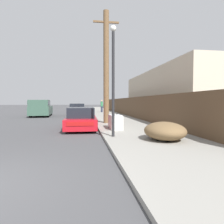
# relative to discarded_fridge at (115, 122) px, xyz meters

# --- Properties ---
(sidewalk_curb) EXTENTS (4.20, 63.00, 0.12)m
(sidewalk_curb) POSITION_rel_discarded_fridge_xyz_m (1.17, 16.33, -0.44)
(sidewalk_curb) COLOR gray
(sidewalk_curb) RESTS_ON ground
(discarded_fridge) EXTENTS (0.65, 1.66, 0.80)m
(discarded_fridge) POSITION_rel_discarded_fridge_xyz_m (0.00, 0.00, 0.00)
(discarded_fridge) COLOR silver
(discarded_fridge) RESTS_ON sidewalk_curb
(parked_sports_car_red) EXTENTS (1.85, 4.76, 1.29)m
(parked_sports_car_red) POSITION_rel_discarded_fridge_xyz_m (-1.87, 1.19, 0.08)
(parked_sports_car_red) COLOR red
(parked_sports_car_red) RESTS_ON ground
(car_parked_mid) EXTENTS (1.96, 4.12, 1.42)m
(car_parked_mid) POSITION_rel_discarded_fridge_xyz_m (-2.41, 13.13, 0.15)
(car_parked_mid) COLOR #5B1E19
(car_parked_mid) RESTS_ON ground
(pickup_truck) EXTENTS (2.39, 5.37, 1.82)m
(pickup_truck) POSITION_rel_discarded_fridge_xyz_m (-6.34, 12.01, 0.41)
(pickup_truck) COLOR #385647
(pickup_truck) RESTS_ON ground
(utility_pole) EXTENTS (1.80, 0.39, 7.84)m
(utility_pole) POSITION_rel_discarded_fridge_xyz_m (-0.13, 3.11, 3.60)
(utility_pole) COLOR brown
(utility_pole) RESTS_ON sidewalk_curb
(street_lamp) EXTENTS (0.26, 0.26, 4.73)m
(street_lamp) POSITION_rel_discarded_fridge_xyz_m (-0.51, -2.51, 2.35)
(street_lamp) COLOR #232326
(street_lamp) RESTS_ON sidewalk_curb
(brush_pile) EXTENTS (1.60, 1.87, 0.71)m
(brush_pile) POSITION_rel_discarded_fridge_xyz_m (1.38, -3.58, -0.03)
(brush_pile) COLOR brown
(brush_pile) RESTS_ON sidewalk_curb
(wooden_fence) EXTENTS (0.08, 32.05, 1.95)m
(wooden_fence) POSITION_rel_discarded_fridge_xyz_m (3.12, 9.86, 0.59)
(wooden_fence) COLOR brown
(wooden_fence) RESTS_ON sidewalk_curb
(building_right_house) EXTENTS (6.00, 15.36, 4.47)m
(building_right_house) POSITION_rel_discarded_fridge_xyz_m (7.23, 6.96, 1.73)
(building_right_house) COLOR beige
(building_right_house) RESTS_ON ground
(pedestrian) EXTENTS (0.34, 0.34, 1.79)m
(pedestrian) POSITION_rel_discarded_fridge_xyz_m (1.02, 17.99, 0.54)
(pedestrian) COLOR #282D42
(pedestrian) RESTS_ON sidewalk_curb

